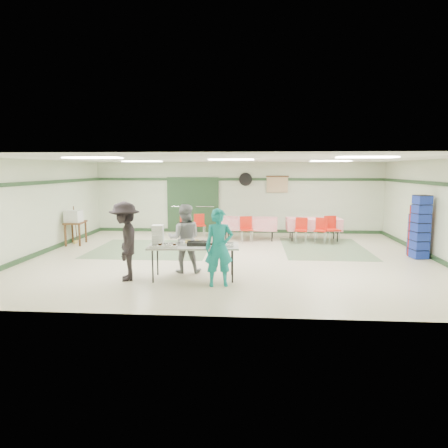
# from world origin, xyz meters

# --- Properties ---
(floor) EXTENTS (11.00, 11.00, 0.00)m
(floor) POSITION_xyz_m (0.00, 0.00, 0.00)
(floor) COLOR beige
(floor) RESTS_ON ground
(ceiling) EXTENTS (11.00, 11.00, 0.00)m
(ceiling) POSITION_xyz_m (0.00, 0.00, 2.70)
(ceiling) COLOR white
(ceiling) RESTS_ON wall_back
(wall_back) EXTENTS (11.00, 0.00, 11.00)m
(wall_back) POSITION_xyz_m (0.00, 4.50, 1.35)
(wall_back) COLOR #B4BFA3
(wall_back) RESTS_ON floor
(wall_front) EXTENTS (11.00, 0.00, 11.00)m
(wall_front) POSITION_xyz_m (0.00, -4.50, 1.35)
(wall_front) COLOR #B4BFA3
(wall_front) RESTS_ON floor
(wall_left) EXTENTS (0.00, 9.00, 9.00)m
(wall_left) POSITION_xyz_m (-5.50, 0.00, 1.35)
(wall_left) COLOR #B4BFA3
(wall_left) RESTS_ON floor
(wall_right) EXTENTS (0.00, 9.00, 9.00)m
(wall_right) POSITION_xyz_m (5.50, 0.00, 1.35)
(wall_right) COLOR #B4BFA3
(wall_right) RESTS_ON floor
(trim_back) EXTENTS (11.00, 0.06, 0.10)m
(trim_back) POSITION_xyz_m (0.00, 4.47, 2.05)
(trim_back) COLOR #213C21
(trim_back) RESTS_ON wall_back
(baseboard_back) EXTENTS (11.00, 0.06, 0.12)m
(baseboard_back) POSITION_xyz_m (0.00, 4.47, 0.06)
(baseboard_back) COLOR #213C21
(baseboard_back) RESTS_ON floor
(trim_left) EXTENTS (0.06, 9.00, 0.10)m
(trim_left) POSITION_xyz_m (-5.47, 0.00, 2.05)
(trim_left) COLOR #213C21
(trim_left) RESTS_ON wall_back
(baseboard_left) EXTENTS (0.06, 9.00, 0.12)m
(baseboard_left) POSITION_xyz_m (-5.47, 0.00, 0.06)
(baseboard_left) COLOR #213C21
(baseboard_left) RESTS_ON floor
(trim_right) EXTENTS (0.06, 9.00, 0.10)m
(trim_right) POSITION_xyz_m (5.47, 0.00, 2.05)
(trim_right) COLOR #213C21
(trim_right) RESTS_ON wall_back
(baseboard_right) EXTENTS (0.06, 9.00, 0.12)m
(baseboard_right) POSITION_xyz_m (5.47, 0.00, 0.06)
(baseboard_right) COLOR #213C21
(baseboard_right) RESTS_ON floor
(green_patch_a) EXTENTS (3.50, 3.00, 0.01)m
(green_patch_a) POSITION_xyz_m (-2.50, 1.00, 0.00)
(green_patch_a) COLOR slate
(green_patch_a) RESTS_ON floor
(green_patch_b) EXTENTS (2.50, 3.50, 0.01)m
(green_patch_b) POSITION_xyz_m (2.80, 1.50, 0.00)
(green_patch_b) COLOR slate
(green_patch_b) RESTS_ON floor
(double_door_left) EXTENTS (0.90, 0.06, 2.10)m
(double_door_left) POSITION_xyz_m (-2.20, 4.44, 1.05)
(double_door_left) COLOR #989A97
(double_door_left) RESTS_ON floor
(double_door_right) EXTENTS (0.90, 0.06, 2.10)m
(double_door_right) POSITION_xyz_m (-1.25, 4.44, 1.05)
(double_door_right) COLOR #989A97
(double_door_right) RESTS_ON floor
(door_frame) EXTENTS (2.00, 0.03, 2.15)m
(door_frame) POSITION_xyz_m (-1.73, 4.42, 1.05)
(door_frame) COLOR #213C21
(door_frame) RESTS_ON floor
(wall_fan) EXTENTS (0.50, 0.10, 0.50)m
(wall_fan) POSITION_xyz_m (0.30, 4.44, 2.05)
(wall_fan) COLOR black
(wall_fan) RESTS_ON wall_back
(scroll_banner) EXTENTS (0.80, 0.02, 0.60)m
(scroll_banner) POSITION_xyz_m (1.50, 4.44, 1.85)
(scroll_banner) COLOR tan
(scroll_banner) RESTS_ON wall_back
(serving_table) EXTENTS (2.04, 0.95, 0.76)m
(serving_table) POSITION_xyz_m (-0.71, -2.24, 0.72)
(serving_table) COLOR #A3A39E
(serving_table) RESTS_ON floor
(sheet_tray_right) EXTENTS (0.60, 0.47, 0.02)m
(sheet_tray_right) POSITION_xyz_m (-0.12, -2.23, 0.77)
(sheet_tray_right) COLOR silver
(sheet_tray_right) RESTS_ON serving_table
(sheet_tray_mid) EXTENTS (0.61, 0.48, 0.02)m
(sheet_tray_mid) POSITION_xyz_m (-0.80, -2.06, 0.77)
(sheet_tray_mid) COLOR silver
(sheet_tray_mid) RESTS_ON serving_table
(sheet_tray_left) EXTENTS (0.60, 0.47, 0.02)m
(sheet_tray_left) POSITION_xyz_m (-1.32, -2.39, 0.77)
(sheet_tray_left) COLOR silver
(sheet_tray_left) RESTS_ON serving_table
(baking_pan) EXTENTS (0.48, 0.32, 0.08)m
(baking_pan) POSITION_xyz_m (-0.62, -2.22, 0.80)
(baking_pan) COLOR black
(baking_pan) RESTS_ON serving_table
(foam_box_stack) EXTENTS (0.26, 0.24, 0.44)m
(foam_box_stack) POSITION_xyz_m (-1.52, -2.20, 0.98)
(foam_box_stack) COLOR white
(foam_box_stack) RESTS_ON serving_table
(volunteer_teal) EXTENTS (0.66, 0.50, 1.63)m
(volunteer_teal) POSITION_xyz_m (-0.11, -2.72, 0.81)
(volunteer_teal) COLOR #138484
(volunteer_teal) RESTS_ON floor
(volunteer_grey) EXTENTS (0.84, 0.69, 1.62)m
(volunteer_grey) POSITION_xyz_m (-1.02, -1.66, 0.81)
(volunteer_grey) COLOR gray
(volunteer_grey) RESTS_ON floor
(volunteer_dark) EXTENTS (0.96, 1.27, 1.74)m
(volunteer_dark) POSITION_xyz_m (-2.20, -2.42, 0.87)
(volunteer_dark) COLOR black
(volunteer_dark) RESTS_ON floor
(dining_table_a) EXTENTS (1.84, 0.84, 0.77)m
(dining_table_a) POSITION_xyz_m (2.68, 2.92, 0.57)
(dining_table_a) COLOR red
(dining_table_a) RESTS_ON floor
(dining_table_b) EXTENTS (1.94, 0.96, 0.77)m
(dining_table_b) POSITION_xyz_m (0.48, 2.92, 0.57)
(dining_table_b) COLOR red
(dining_table_b) RESTS_ON floor
(chair_a) EXTENTS (0.50, 0.50, 0.84)m
(chair_a) POSITION_xyz_m (2.84, 2.35, 0.51)
(chair_a) COLOR red
(chair_a) RESTS_ON floor
(chair_b) EXTENTS (0.45, 0.45, 0.84)m
(chair_b) POSITION_xyz_m (2.19, 2.35, 0.51)
(chair_b) COLOR red
(chair_b) RESTS_ON floor
(chair_c) EXTENTS (0.51, 0.51, 0.90)m
(chair_c) POSITION_xyz_m (3.16, 2.36, 0.55)
(chair_c) COLOR red
(chair_c) RESTS_ON floor
(chair_d) EXTENTS (0.46, 0.46, 0.86)m
(chair_d) POSITION_xyz_m (0.37, 2.36, 0.53)
(chair_d) COLOR red
(chair_d) RESTS_ON floor
(chair_loose_a) EXTENTS (0.48, 0.48, 0.82)m
(chair_loose_a) POSITION_xyz_m (-1.34, 3.40, 0.50)
(chair_loose_a) COLOR red
(chair_loose_a) RESTS_ON floor
(chair_loose_b) EXTENTS (0.42, 0.42, 0.79)m
(chair_loose_b) POSITION_xyz_m (-1.84, 3.20, 0.48)
(chair_loose_b) COLOR red
(chair_loose_b) RESTS_ON floor
(crate_stack_blue_a) EXTENTS (0.40, 0.40, 1.18)m
(crate_stack_blue_a) POSITION_xyz_m (5.15, 0.53, 0.59)
(crate_stack_blue_a) COLOR navy
(crate_stack_blue_a) RESTS_ON floor
(crate_stack_red) EXTENTS (0.43, 0.43, 1.44)m
(crate_stack_red) POSITION_xyz_m (5.15, 0.38, 0.72)
(crate_stack_red) COLOR maroon
(crate_stack_red) RESTS_ON floor
(crate_stack_blue_b) EXTENTS (0.44, 0.44, 1.74)m
(crate_stack_blue_b) POSITION_xyz_m (5.15, 0.26, 0.87)
(crate_stack_blue_b) COLOR navy
(crate_stack_blue_b) RESTS_ON floor
(printer_table) EXTENTS (0.65, 0.91, 0.74)m
(printer_table) POSITION_xyz_m (-5.15, 1.58, 0.63)
(printer_table) COLOR brown
(printer_table) RESTS_ON floor
(office_printer) EXTENTS (0.48, 0.43, 0.37)m
(office_printer) POSITION_xyz_m (-5.15, 1.47, 0.93)
(office_printer) COLOR silver
(office_printer) RESTS_ON printer_table
(broom) EXTENTS (0.07, 0.20, 1.22)m
(broom) POSITION_xyz_m (-5.23, 1.75, 0.64)
(broom) COLOR brown
(broom) RESTS_ON floor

